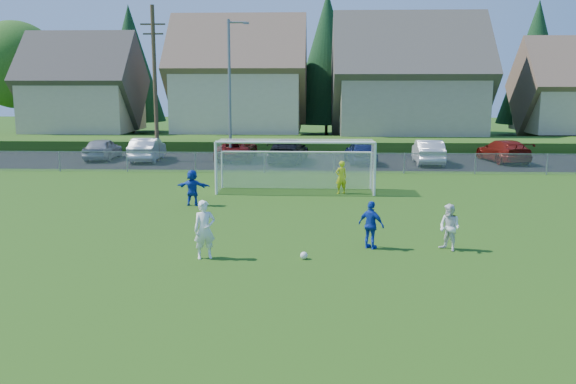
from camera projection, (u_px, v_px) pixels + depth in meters
The scene contains 22 objects.
ground at pixel (272, 319), 13.40m from camera, with size 160.00×160.00×0.00m, color #193D0C.
asphalt_lot at pixel (301, 161), 40.44m from camera, with size 60.00×60.00×0.00m, color black.
grass_embankment at pixel (303, 144), 47.75m from camera, with size 70.00×6.00×0.80m, color #1E420F.
soccer_ball at pixel (304, 255), 17.91m from camera, with size 0.22×0.22×0.22m, color white.
player_white_a at pixel (205, 230), 17.87m from camera, with size 0.63×0.42×1.74m, color white.
player_white_b at pixel (450, 228), 18.74m from camera, with size 0.71×0.55×1.45m, color white.
player_blue_a at pixel (371, 225), 18.95m from camera, with size 0.88×0.37×1.50m, color #1236B1.
player_blue_b at pixel (192, 188), 25.66m from camera, with size 1.42×0.45×1.53m, color #1236B1.
goalkeeper at pixel (341, 177), 28.41m from camera, with size 0.56×0.37×1.54m, color yellow.
car_a at pixel (103, 149), 41.02m from camera, with size 1.72×4.28×1.46m, color gray.
car_b at pixel (147, 149), 40.31m from camera, with size 1.63×4.68×1.54m, color silver.
car_c at pixel (237, 150), 40.72m from camera, with size 2.37×5.15×1.43m, color #570C09.
car_d at pixel (288, 151), 39.53m from camera, with size 2.15×5.29×1.54m, color black.
car_e at pixel (361, 152), 38.99m from camera, with size 1.72×4.27×1.45m, color #141F48.
car_f at pixel (428, 152), 38.85m from camera, with size 1.64×4.70×1.55m, color silver.
car_g at pixel (503, 151), 39.76m from camera, with size 2.05×5.04×1.46m, color maroon.
soccer_goal at pixel (296, 157), 28.90m from camera, with size 7.42×1.90×2.50m.
chainlink_fence at pixel (299, 162), 34.93m from camera, with size 52.06×0.06×1.20m.
streetlight at pixel (230, 87), 38.31m from camera, with size 1.38×0.18×9.00m.
utility_pole at pixel (155, 82), 39.46m from camera, with size 1.60×0.26×10.00m.
houses_row at pixel (328, 57), 53.77m from camera, with size 53.90×11.45×13.27m.
tree_row at pixel (317, 64), 60.06m from camera, with size 65.98×12.36×13.80m.
Camera 1 is at (0.93, -12.67, 5.12)m, focal length 38.00 mm.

